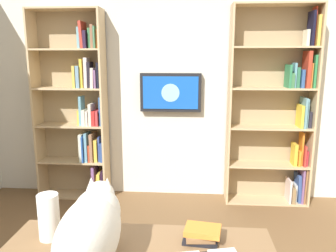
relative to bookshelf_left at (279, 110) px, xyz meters
name	(u,v)px	position (x,y,z in m)	size (l,w,h in m)	color
wall_back	(169,85)	(1.26, -0.16, 0.25)	(4.52, 0.06, 2.70)	silver
bookshelf_left	(279,110)	(0.00, 0.00, 0.00)	(0.94, 0.28, 2.24)	tan
bookshelf_right	(80,110)	(2.31, 0.00, -0.03)	(0.83, 0.28, 2.21)	tan
wall_mounted_tv	(171,93)	(1.24, -0.08, 0.17)	(0.71, 0.07, 0.45)	black
cat	(91,228)	(1.43, 2.43, -0.18)	(0.26, 0.70, 0.36)	silver
paper_towel_roll	(49,217)	(1.72, 2.24, -0.24)	(0.11, 0.11, 0.25)	white
desk_book_stack	(201,234)	(0.93, 2.21, -0.32)	(0.21, 0.16, 0.08)	black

